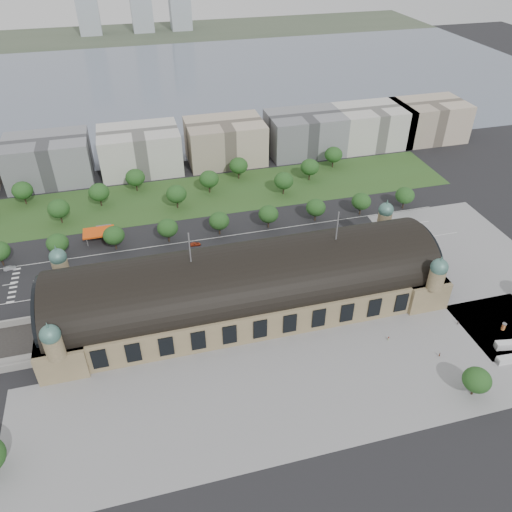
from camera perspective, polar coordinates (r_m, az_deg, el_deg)
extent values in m
plane|color=black|center=(196.51, -1.09, -5.73)|extent=(900.00, 900.00, 0.00)
cube|color=#99845F|center=(192.58, -1.11, -4.39)|extent=(150.00, 40.00, 12.00)
cube|color=#99845F|center=(192.41, -21.03, -7.40)|extent=(16.00, 43.00, 12.00)
cube|color=#99845F|center=(214.78, 16.52, -1.26)|extent=(16.00, 43.00, 12.00)
cylinder|color=black|center=(188.76, -1.13, -3.00)|extent=(144.00, 37.60, 37.60)
cylinder|color=black|center=(188.49, -23.34, -5.84)|extent=(1.20, 32.00, 32.00)
cylinder|color=black|center=(213.19, 18.28, 0.71)|extent=(1.20, 32.00, 32.00)
cylinder|color=#99845F|center=(202.70, -21.37, -1.35)|extent=(6.00, 6.00, 8.00)
sphere|color=#49766B|center=(199.65, -21.71, -0.09)|extent=(6.40, 6.40, 6.40)
cone|color=#49766B|center=(197.49, -21.96, 0.85)|extent=(1.00, 1.00, 2.50)
cylinder|color=#99845F|center=(224.04, 14.43, 3.90)|extent=(6.00, 6.00, 8.00)
sphere|color=#49766B|center=(221.28, 14.64, 5.11)|extent=(6.40, 6.40, 6.40)
cone|color=#49766B|center=(219.34, 14.79, 6.01)|extent=(1.00, 1.00, 2.50)
cylinder|color=#99845F|center=(170.49, -22.06, -9.64)|extent=(6.00, 6.00, 8.00)
sphere|color=#49766B|center=(166.85, -22.48, -8.30)|extent=(6.40, 6.40, 6.40)
cone|color=#49766B|center=(164.27, -22.79, -7.29)|extent=(1.00, 1.00, 2.50)
cylinder|color=#99845F|center=(195.38, 19.90, -2.50)|extent=(6.00, 6.00, 8.00)
sphere|color=#49766B|center=(192.21, 20.22, -1.21)|extent=(6.40, 6.40, 6.40)
cone|color=#49766B|center=(189.98, 20.47, -0.24)|extent=(1.00, 1.00, 2.50)
cylinder|color=#59595B|center=(174.46, -7.59, 0.96)|extent=(0.50, 0.50, 12.00)
cylinder|color=#59595B|center=(187.08, 9.28, 3.42)|extent=(0.50, 0.50, 12.00)
cube|color=gray|center=(169.53, 6.02, -14.70)|extent=(190.00, 48.00, 0.12)
cube|color=gray|center=(237.12, 23.85, -1.02)|extent=(56.00, 100.00, 0.12)
cube|color=black|center=(223.55, -8.43, -0.28)|extent=(260.00, 26.00, 0.10)
cube|color=#325321|center=(270.34, -8.99, 6.53)|extent=(300.00, 45.00, 0.10)
cube|color=#E54A0D|center=(241.42, -17.55, 2.62)|extent=(14.00, 9.00, 0.70)
cube|color=#59595B|center=(247.97, -16.98, 2.83)|extent=(7.00, 5.00, 3.20)
cylinder|color=#59595B|center=(245.97, -18.72, 2.33)|extent=(0.50, 0.50, 4.40)
cylinder|color=#59595B|center=(245.03, -16.19, 2.73)|extent=(0.50, 0.50, 4.40)
cylinder|color=#59595B|center=(240.58, -18.73, 1.52)|extent=(0.50, 0.50, 4.40)
cylinder|color=#59595B|center=(239.62, -16.15, 1.92)|extent=(0.50, 0.50, 4.40)
cube|color=slate|center=(461.19, -10.54, 18.85)|extent=(700.00, 320.00, 0.08)
cube|color=#44513D|center=(655.07, -12.60, 23.60)|extent=(700.00, 120.00, 0.14)
cube|color=gray|center=(303.88, -22.62, 10.12)|extent=(45.00, 32.00, 24.00)
cube|color=beige|center=(300.40, -13.11, 11.69)|extent=(45.00, 32.00, 24.00)
cube|color=#BDAB94|center=(305.18, -3.54, 12.95)|extent=(45.00, 32.00, 24.00)
cube|color=gray|center=(317.86, 5.57, 13.81)|extent=(45.00, 32.00, 24.00)
cube|color=beige|center=(335.29, 13.07, 14.26)|extent=(45.00, 32.00, 24.00)
cube|color=#BDAB94|center=(354.88, 19.05, 14.45)|extent=(45.00, 32.00, 24.00)
cylinder|color=#2D2116|center=(242.33, -27.01, -0.53)|extent=(0.70, 0.70, 4.32)
cylinder|color=#2D2116|center=(237.32, -21.47, 0.33)|extent=(0.70, 0.70, 4.32)
ellipsoid|color=#1F491A|center=(234.51, -21.75, 1.38)|extent=(9.60, 9.60, 8.16)
cylinder|color=#2D2116|center=(234.68, -15.74, 1.21)|extent=(0.70, 0.70, 4.32)
ellipsoid|color=#1F491A|center=(231.84, -15.95, 2.28)|extent=(9.60, 9.60, 8.16)
cylinder|color=#2D2116|center=(234.47, -9.94, 2.09)|extent=(0.70, 0.70, 4.32)
ellipsoid|color=#1F491A|center=(231.63, -10.07, 3.17)|extent=(9.60, 9.60, 8.16)
cylinder|color=#2D2116|center=(236.71, -4.19, 2.94)|extent=(0.70, 0.70, 4.32)
ellipsoid|color=#1F491A|center=(233.89, -4.24, 4.02)|extent=(9.60, 9.60, 8.16)
cylinder|color=#2D2116|center=(241.33, 1.42, 3.73)|extent=(0.70, 0.70, 4.32)
ellipsoid|color=#1F491A|center=(238.56, 1.43, 4.81)|extent=(9.60, 9.60, 8.16)
cylinder|color=#2D2116|center=(248.19, 6.77, 4.46)|extent=(0.70, 0.70, 4.32)
ellipsoid|color=#1F491A|center=(245.50, 6.85, 5.51)|extent=(9.60, 9.60, 8.16)
cylinder|color=#2D2116|center=(257.12, 11.80, 5.11)|extent=(0.70, 0.70, 4.32)
ellipsoid|color=#1F491A|center=(254.52, 11.94, 6.13)|extent=(9.60, 9.60, 8.16)
cylinder|color=#2D2116|center=(267.90, 16.46, 5.67)|extent=(0.70, 0.70, 4.32)
ellipsoid|color=#1F491A|center=(265.42, 16.66, 6.66)|extent=(9.60, 9.60, 8.16)
cylinder|color=#2D2116|center=(286.86, -24.86, 5.82)|extent=(0.70, 0.70, 4.68)
ellipsoid|color=#1F491A|center=(284.35, -25.15, 6.81)|extent=(10.40, 10.40, 8.84)
cylinder|color=#2D2116|center=(262.71, -21.37, 4.00)|extent=(0.70, 0.70, 4.68)
ellipsoid|color=#1F491A|center=(259.97, -21.64, 5.07)|extent=(10.40, 10.40, 8.84)
cylinder|color=#2D2116|center=(271.05, -17.30, 5.92)|extent=(0.70, 0.70, 4.68)
ellipsoid|color=#1F491A|center=(268.39, -17.52, 6.98)|extent=(10.40, 10.40, 8.84)
cylinder|color=#2D2116|center=(280.93, -13.48, 7.69)|extent=(0.70, 0.70, 4.68)
ellipsoid|color=#1F491A|center=(278.37, -13.64, 8.73)|extent=(10.40, 10.40, 8.84)
cylinder|color=#2D2116|center=(260.42, -8.97, 5.92)|extent=(0.70, 0.70, 4.68)
ellipsoid|color=#1F491A|center=(257.66, -9.09, 7.02)|extent=(10.40, 10.40, 8.84)
cylinder|color=#2D2116|center=(272.82, -5.32, 7.69)|extent=(0.70, 0.70, 4.68)
ellipsoid|color=#1F491A|center=(270.19, -5.39, 8.76)|extent=(10.40, 10.40, 8.84)
cylinder|color=#2D2116|center=(286.46, -1.98, 9.27)|extent=(0.70, 0.70, 4.68)
ellipsoid|color=#1F491A|center=(283.95, -2.01, 10.30)|extent=(10.40, 10.40, 8.84)
cylinder|color=#2D2116|center=(270.40, 3.15, 7.52)|extent=(0.70, 0.70, 4.68)
ellipsoid|color=#1F491A|center=(267.74, 3.19, 8.60)|extent=(10.40, 10.40, 8.84)
cylinder|color=#2D2116|center=(286.18, 6.10, 9.05)|extent=(0.70, 0.70, 4.68)
ellipsoid|color=#1F491A|center=(283.66, 6.17, 10.08)|extent=(10.40, 10.40, 8.84)
cylinder|color=#2D2116|center=(302.80, 8.75, 10.40)|extent=(0.70, 0.70, 4.68)
ellipsoid|color=#1F491A|center=(300.43, 8.85, 11.38)|extent=(10.40, 10.40, 8.84)
cylinder|color=#2D2116|center=(179.47, 23.55, -13.86)|extent=(0.70, 0.70, 3.96)
ellipsoid|color=#1F491A|center=(176.05, 23.93, -12.82)|extent=(9.00, 9.00, 7.65)
imported|color=#999AA1|center=(238.87, -26.32, -1.25)|extent=(5.04, 2.16, 1.62)
imported|color=black|center=(220.32, -19.55, -2.63)|extent=(5.70, 3.20, 1.50)
imported|color=maroon|center=(230.80, -6.99, 1.37)|extent=(5.28, 2.32, 1.51)
imported|color=#1B1B4C|center=(218.89, -2.60, -0.52)|extent=(4.57, 2.23, 1.50)
imported|color=slate|center=(236.12, 7.70, 2.19)|extent=(4.80, 1.73, 1.58)
imported|color=#BCBCBE|center=(247.87, 13.45, 3.22)|extent=(5.50, 3.00, 1.46)
imported|color=black|center=(213.20, -18.08, -3.75)|extent=(4.19, 3.01, 1.31)
imported|color=maroon|center=(210.61, -18.46, -4.36)|extent=(6.02, 5.09, 1.53)
imported|color=#1F1B4B|center=(211.99, -20.98, -4.72)|extent=(5.22, 4.70, 1.46)
imported|color=slate|center=(209.18, -12.87, -3.56)|extent=(4.31, 3.11, 1.36)
imported|color=silver|center=(212.62, -14.88, -3.18)|extent=(4.17, 3.60, 1.36)
imported|color=gray|center=(209.12, -10.17, -3.12)|extent=(6.29, 5.08, 1.59)
imported|color=black|center=(210.06, -11.60, -3.17)|extent=(4.82, 4.12, 1.33)
imported|color=red|center=(218.36, -5.68, -0.51)|extent=(11.40, 2.68, 3.17)
imported|color=beige|center=(216.63, -1.71, -0.61)|extent=(12.50, 2.99, 3.48)
imported|color=beige|center=(221.48, -0.94, 0.26)|extent=(11.20, 3.49, 3.07)
cube|color=silver|center=(199.71, 26.53, -9.11)|extent=(6.89, 3.67, 2.83)
cube|color=silver|center=(198.81, 25.89, -9.30)|extent=(2.12, 2.65, 1.96)
cube|color=silver|center=(194.54, 26.61, -10.57)|extent=(6.17, 2.76, 2.62)
cube|color=silver|center=(193.60, 26.04, -10.80)|extent=(1.74, 2.30, 1.81)
cylinder|color=#C45331|center=(207.12, 26.44, -7.26)|extent=(1.32, 1.32, 2.83)
cylinder|color=#59595B|center=(206.19, 26.55, -6.95)|extent=(1.60, 1.60, 0.24)
imported|color=gray|center=(188.63, 14.90, -9.10)|extent=(0.82, 0.51, 1.60)
imported|color=gray|center=(187.98, 20.24, -10.54)|extent=(0.70, 0.83, 1.93)
imported|color=gray|center=(202.83, 22.07, -7.07)|extent=(0.99, 0.97, 1.81)
imported|color=gray|center=(180.62, 23.43, -13.97)|extent=(1.10, 1.15, 1.72)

